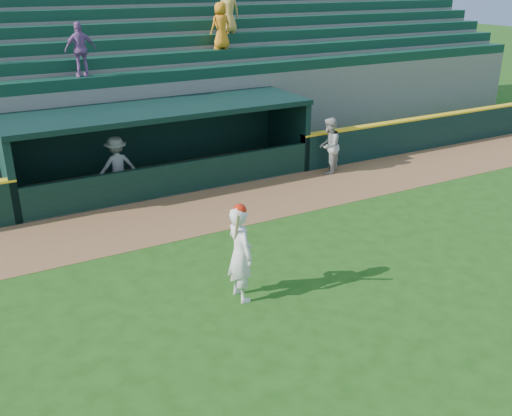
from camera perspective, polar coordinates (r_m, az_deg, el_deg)
name	(u,v)px	position (r m, az deg, el deg)	size (l,w,h in m)	color
ground	(292,289)	(12.28, 3.63, -8.12)	(120.00, 120.00, 0.00)	#1E4A12
warning_track	(200,211)	(16.19, -5.62, -0.35)	(40.00, 3.00, 0.01)	brown
field_wall_right	(466,127)	(24.38, 20.25, 7.64)	(15.50, 0.30, 1.20)	black
wall_stripe_right	(468,111)	(24.24, 20.45, 9.08)	(15.50, 0.32, 0.06)	yellow
dugout_player_front	(329,146)	(19.18, 7.31, 6.19)	(0.91, 0.71, 1.88)	#ABABA5
dugout_player_inside	(117,166)	(17.60, -13.72, 4.11)	(1.17, 0.67, 1.80)	#979893
dugout	(159,139)	(18.50, -9.65, 6.79)	(9.40, 2.80, 2.46)	slate
stands	(115,84)	(22.53, -13.94, 11.93)	(34.50, 6.28, 7.56)	slate
batter_at_plate	(240,252)	(11.48, -1.59, -4.47)	(0.55, 0.85, 2.11)	white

